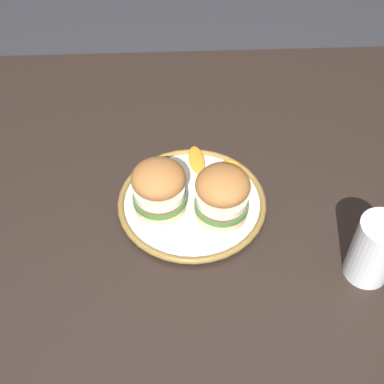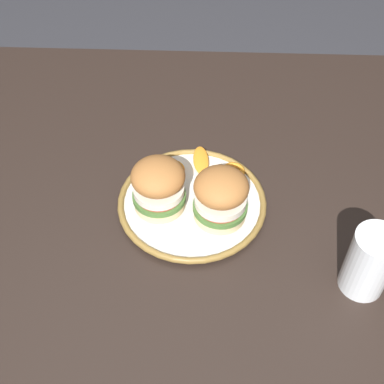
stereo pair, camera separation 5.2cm
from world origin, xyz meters
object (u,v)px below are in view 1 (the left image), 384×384
Objects in this scene: dinner_plate at (192,203)px; sandwich_half_right at (158,188)px; sandwich_half_left at (222,194)px; drinking_glass at (373,253)px; dining_table at (163,235)px.

dinner_plate is 0.08m from sandwich_half_right.
dinner_plate is 0.08m from sandwich_half_left.
sandwich_half_right is 0.99× the size of drinking_glass.
dinner_plate is at bearing -1.28° from dining_table.
dinner_plate reaches higher than dining_table.
drinking_glass reaches higher than sandwich_half_right.
sandwich_half_left is 0.11m from sandwich_half_right.
dinner_plate is at bearing 147.27° from sandwich_half_left.
dining_table is at bearing 86.27° from sandwich_half_right.
sandwich_half_left is at bearing -10.56° from sandwich_half_right.
dining_table is at bearing 178.72° from dinner_plate.
sandwich_half_right is (-0.11, 0.02, 0.00)m from sandwich_half_left.
dinner_plate is at bearing 11.61° from sandwich_half_right.
sandwich_half_right is (-0.00, -0.01, 0.16)m from dining_table.
sandwich_half_right is 0.37m from drinking_glass.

